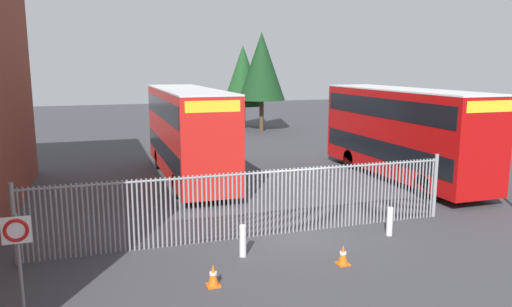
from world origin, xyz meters
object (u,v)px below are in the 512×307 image
object	(u,v)px
bollard_near_left	(243,241)
traffic_cone_by_gate	(213,275)
double_decker_bus_near_gate	(188,130)
speed_limit_sign_post	(17,242)
bollard_center_front	(390,221)
traffic_cone_mid_forecourt	(343,255)
double_decker_bus_behind_fence_left	(402,130)

from	to	relation	value
bollard_near_left	traffic_cone_by_gate	distance (m)	2.09
double_decker_bus_near_gate	speed_limit_sign_post	bearing A→B (deg)	-116.00
double_decker_bus_near_gate	traffic_cone_by_gate	distance (m)	12.23
double_decker_bus_near_gate	bollard_center_front	world-z (taller)	double_decker_bus_near_gate
double_decker_bus_near_gate	traffic_cone_mid_forecourt	world-z (taller)	double_decker_bus_near_gate
double_decker_bus_near_gate	traffic_cone_by_gate	xyz separation A→B (m)	(-1.60, -11.93, -2.13)
double_decker_bus_behind_fence_left	bollard_near_left	distance (m)	12.52
bollard_center_front	traffic_cone_by_gate	distance (m)	6.64
traffic_cone_mid_forecourt	traffic_cone_by_gate	bearing A→B (deg)	-177.20
traffic_cone_by_gate	double_decker_bus_near_gate	bearing A→B (deg)	82.37
traffic_cone_by_gate	speed_limit_sign_post	world-z (taller)	speed_limit_sign_post
double_decker_bus_behind_fence_left	traffic_cone_mid_forecourt	xyz separation A→B (m)	(-7.68, -8.49, -2.13)
double_decker_bus_behind_fence_left	speed_limit_sign_post	world-z (taller)	double_decker_bus_behind_fence_left
traffic_cone_mid_forecourt	speed_limit_sign_post	bearing A→B (deg)	-176.84
double_decker_bus_behind_fence_left	traffic_cone_by_gate	world-z (taller)	double_decker_bus_behind_fence_left
bollard_near_left	traffic_cone_mid_forecourt	bearing A→B (deg)	-30.25
double_decker_bus_near_gate	bollard_center_front	bearing A→B (deg)	-64.65
double_decker_bus_behind_fence_left	bollard_center_front	distance (m)	8.73
double_decker_bus_behind_fence_left	bollard_center_front	bearing A→B (deg)	-126.70
double_decker_bus_behind_fence_left	speed_limit_sign_post	distance (m)	18.17
bollard_near_left	speed_limit_sign_post	xyz separation A→B (m)	(-5.63, -1.90, 1.30)
double_decker_bus_behind_fence_left	bollard_near_left	world-z (taller)	double_decker_bus_behind_fence_left
bollard_center_front	traffic_cone_mid_forecourt	distance (m)	3.09
double_decker_bus_near_gate	speed_limit_sign_post	xyz separation A→B (m)	(-5.95, -12.20, -0.65)
bollard_near_left	bollard_center_front	world-z (taller)	same
bollard_near_left	traffic_cone_mid_forecourt	world-z (taller)	bollard_near_left
double_decker_bus_near_gate	bollard_near_left	size ratio (longest dim) A/B	11.38
traffic_cone_mid_forecourt	speed_limit_sign_post	world-z (taller)	speed_limit_sign_post
traffic_cone_by_gate	bollard_near_left	bearing A→B (deg)	52.08
bollard_center_front	bollard_near_left	bearing A→B (deg)	-177.64
traffic_cone_by_gate	speed_limit_sign_post	size ratio (longest dim) A/B	0.25
double_decker_bus_near_gate	double_decker_bus_behind_fence_left	distance (m)	10.38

